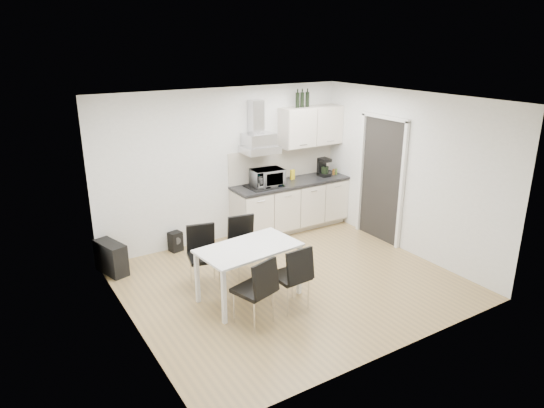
# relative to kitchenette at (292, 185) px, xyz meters

# --- Properties ---
(ground) EXTENTS (4.50, 4.50, 0.00)m
(ground) POSITION_rel_kitchenette_xyz_m (-1.19, -1.73, -0.83)
(ground) COLOR #A78951
(ground) RESTS_ON ground
(wall_back) EXTENTS (4.50, 0.10, 2.60)m
(wall_back) POSITION_rel_kitchenette_xyz_m (-1.19, 0.27, 0.47)
(wall_back) COLOR white
(wall_back) RESTS_ON ground
(wall_front) EXTENTS (4.50, 0.10, 2.60)m
(wall_front) POSITION_rel_kitchenette_xyz_m (-1.19, -3.73, 0.47)
(wall_front) COLOR white
(wall_front) RESTS_ON ground
(wall_left) EXTENTS (0.10, 4.00, 2.60)m
(wall_left) POSITION_rel_kitchenette_xyz_m (-3.44, -1.73, 0.47)
(wall_left) COLOR white
(wall_left) RESTS_ON ground
(wall_right) EXTENTS (0.10, 4.00, 2.60)m
(wall_right) POSITION_rel_kitchenette_xyz_m (1.06, -1.73, 0.47)
(wall_right) COLOR white
(wall_right) RESTS_ON ground
(ceiling) EXTENTS (4.50, 4.50, 0.00)m
(ceiling) POSITION_rel_kitchenette_xyz_m (-1.19, -1.73, 1.77)
(ceiling) COLOR white
(ceiling) RESTS_ON wall_back
(doorway) EXTENTS (0.08, 1.04, 2.10)m
(doorway) POSITION_rel_kitchenette_xyz_m (1.02, -1.18, 0.22)
(doorway) COLOR white
(doorway) RESTS_ON ground
(kitchenette) EXTENTS (2.22, 0.64, 2.52)m
(kitchenette) POSITION_rel_kitchenette_xyz_m (0.00, 0.00, 0.00)
(kitchenette) COLOR beige
(kitchenette) RESTS_ON ground
(dining_table) EXTENTS (1.39, 0.89, 0.75)m
(dining_table) POSITION_rel_kitchenette_xyz_m (-1.91, -1.83, -0.17)
(dining_table) COLOR white
(dining_table) RESTS_ON ground
(chair_far_left) EXTENTS (0.54, 0.59, 0.88)m
(chair_far_left) POSITION_rel_kitchenette_xyz_m (-2.29, -1.21, -0.39)
(chair_far_left) COLOR black
(chair_far_left) RESTS_ON ground
(chair_far_right) EXTENTS (0.51, 0.56, 0.88)m
(chair_far_right) POSITION_rel_kitchenette_xyz_m (-1.62, -1.20, -0.39)
(chair_far_right) COLOR black
(chair_far_right) RESTS_ON ground
(chair_near_left) EXTENTS (0.57, 0.61, 0.88)m
(chair_near_left) POSITION_rel_kitchenette_xyz_m (-2.16, -2.39, -0.39)
(chair_near_left) COLOR black
(chair_near_left) RESTS_ON ground
(chair_near_right) EXTENTS (0.47, 0.53, 0.88)m
(chair_near_right) POSITION_rel_kitchenette_xyz_m (-1.58, -2.32, -0.39)
(chair_near_right) COLOR black
(chair_near_right) RESTS_ON ground
(guitar_amp) EXTENTS (0.40, 0.62, 0.48)m
(guitar_amp) POSITION_rel_kitchenette_xyz_m (-3.30, -0.08, -0.59)
(guitar_amp) COLOR black
(guitar_amp) RESTS_ON ground
(floor_speaker) EXTENTS (0.23, 0.22, 0.33)m
(floor_speaker) POSITION_rel_kitchenette_xyz_m (-2.19, 0.17, -0.67)
(floor_speaker) COLOR black
(floor_speaker) RESTS_ON ground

